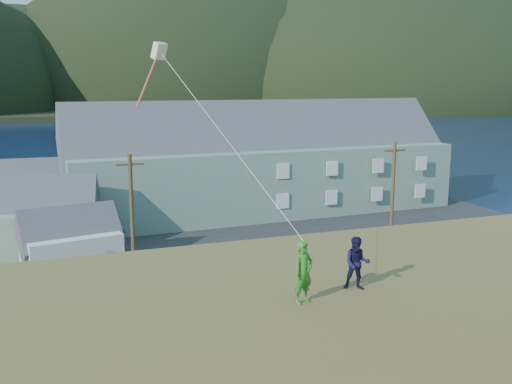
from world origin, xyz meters
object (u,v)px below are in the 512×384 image
Objects in this scene: kite_flyer_green at (303,272)px; kite_flyer_navy at (357,263)px; lodge at (262,161)px; shed_palegreen_far at (25,190)px; wharf at (53,188)px; shed_palegreen_near at (32,219)px; shed_white at (71,240)px.

kite_flyer_navy is (1.80, 0.40, -0.08)m from kite_flyer_green.
kite_flyer_green is at bearing -111.22° from lodge.
lodge is at bearing -12.95° from shed_palegreen_far.
wharf is 15.83× the size of kite_flyer_green.
kite_flyer_navy is (9.42, -32.39, 5.28)m from shed_palegreen_near.
shed_palegreen_far is (-2.59, -12.55, 2.14)m from wharf.
shed_palegreen_near is at bearing 105.12° from shed_white.
wharf is at bearing 80.11° from shed_palegreen_far.
lodge is (19.86, -18.46, 4.72)m from wharf.
shed_palegreen_near is 5.80m from shed_white.
lodge is 26.06× the size of kite_flyer_navy.
kite_flyer_green is at bearing -84.24° from wharf.
shed_palegreen_far is 47.25m from kite_flyer_green.
shed_palegreen_far is at bearing -101.67° from wharf.
shed_palegreen_near is at bearing -93.76° from wharf.
shed_palegreen_far is (-3.50, 18.51, 0.53)m from shed_white.
shed_palegreen_near is 7.14× the size of kite_flyer_navy.
kite_flyer_navy is (6.82, -27.24, 5.88)m from shed_white.
shed_white is at bearing -77.52° from shed_palegreen_far.
shed_palegreen_far is at bearing 104.07° from shed_palegreen_near.
lodge reaches higher than shed_white.
wharf is 27.52m from lodge.
shed_white is 28.69m from kite_flyer_navy.
lodge is at bearing 51.01° from kite_flyer_green.
shed_palegreen_near is 6.46× the size of kite_flyer_green.
shed_white is 0.73× the size of shed_palegreen_far.
shed_palegreen_near is at bearing 83.19° from kite_flyer_green.
wharf is 13.00m from shed_palegreen_far.
wharf is 3.50× the size of shed_white.
shed_palegreen_far is at bearing 80.56° from kite_flyer_green.
shed_palegreen_near is (-21.56, -7.46, -2.51)m from lodge.
lodge is 23.58× the size of kite_flyer_green.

